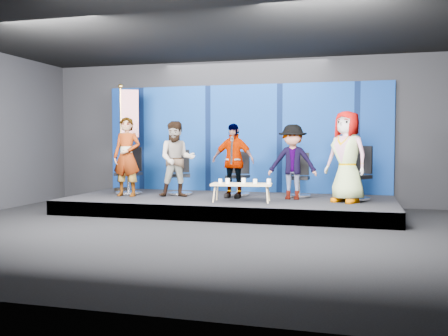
# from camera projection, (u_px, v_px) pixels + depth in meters

# --- Properties ---
(ground) EXTENTS (10.00, 10.00, 0.00)m
(ground) POSITION_uv_depth(u_px,v_px,m) (192.00, 231.00, 8.43)
(ground) COLOR black
(ground) RESTS_ON ground
(room_walls) EXTENTS (10.02, 8.02, 3.51)m
(room_walls) POSITION_uv_depth(u_px,v_px,m) (192.00, 87.00, 8.31)
(room_walls) COLOR black
(room_walls) RESTS_ON ground
(riser) EXTENTS (7.00, 3.00, 0.30)m
(riser) POSITION_uv_depth(u_px,v_px,m) (229.00, 205.00, 10.84)
(riser) COLOR black
(riser) RESTS_ON ground
(backdrop) EXTENTS (7.00, 0.08, 2.60)m
(backdrop) POSITION_uv_depth(u_px,v_px,m) (243.00, 138.00, 12.16)
(backdrop) COLOR #061B51
(backdrop) RESTS_ON riser
(chair_a) EXTENTS (0.63, 0.63, 1.09)m
(chair_a) POSITION_uv_depth(u_px,v_px,m) (130.00, 179.00, 11.63)
(chair_a) COLOR silver
(chair_a) RESTS_ON riser
(panelist_a) EXTENTS (0.65, 0.44, 1.77)m
(panelist_a) POSITION_uv_depth(u_px,v_px,m) (127.00, 157.00, 11.10)
(panelist_a) COLOR black
(panelist_a) RESTS_ON riser
(chair_b) EXTENTS (0.74, 0.74, 1.03)m
(chair_b) POSITION_uv_depth(u_px,v_px,m) (180.00, 180.00, 11.47)
(chair_b) COLOR silver
(chair_b) RESTS_ON riser
(panelist_b) EXTENTS (0.97, 0.86, 1.67)m
(panelist_b) POSITION_uv_depth(u_px,v_px,m) (177.00, 159.00, 10.94)
(panelist_b) COLOR black
(panelist_b) RESTS_ON riser
(chair_c) EXTENTS (0.61, 0.61, 0.99)m
(chair_c) POSITION_uv_depth(u_px,v_px,m) (238.00, 181.00, 11.31)
(chair_c) COLOR silver
(chair_c) RESTS_ON riser
(panelist_c) EXTENTS (0.98, 0.48, 1.61)m
(panelist_c) POSITION_uv_depth(u_px,v_px,m) (233.00, 161.00, 10.80)
(panelist_c) COLOR black
(panelist_c) RESTS_ON riser
(chair_d) EXTENTS (0.55, 0.55, 0.98)m
(chair_d) POSITION_uv_depth(u_px,v_px,m) (299.00, 182.00, 10.99)
(chair_d) COLOR silver
(chair_d) RESTS_ON riser
(panelist_d) EXTENTS (1.02, 0.59, 1.58)m
(panelist_d) POSITION_uv_depth(u_px,v_px,m) (293.00, 162.00, 10.51)
(panelist_d) COLOR black
(panelist_d) RESTS_ON riser
(chair_e) EXTENTS (0.87, 0.87, 1.13)m
(chair_e) POSITION_uv_depth(u_px,v_px,m) (357.00, 182.00, 10.40)
(chair_e) COLOR silver
(chair_e) RESTS_ON riser
(panelist_e) EXTENTS (1.07, 0.96, 1.83)m
(panelist_e) POSITION_uv_depth(u_px,v_px,m) (347.00, 157.00, 9.97)
(panelist_e) COLOR black
(panelist_e) RESTS_ON riser
(coffee_table) EXTENTS (1.26, 0.65, 0.37)m
(coffee_table) POSITION_uv_depth(u_px,v_px,m) (242.00, 185.00, 10.07)
(coffee_table) COLOR tan
(coffee_table) RESTS_ON riser
(mug_a) EXTENTS (0.07, 0.07, 0.09)m
(mug_a) POSITION_uv_depth(u_px,v_px,m) (220.00, 181.00, 10.17)
(mug_a) COLOR white
(mug_a) RESTS_ON coffee_table
(mug_b) EXTENTS (0.09, 0.09, 0.10)m
(mug_b) POSITION_uv_depth(u_px,v_px,m) (228.00, 181.00, 10.05)
(mug_b) COLOR white
(mug_b) RESTS_ON coffee_table
(mug_c) EXTENTS (0.09, 0.09, 0.10)m
(mug_c) POSITION_uv_depth(u_px,v_px,m) (244.00, 180.00, 10.20)
(mug_c) COLOR white
(mug_c) RESTS_ON coffee_table
(mug_d) EXTENTS (0.08, 0.08, 0.10)m
(mug_d) POSITION_uv_depth(u_px,v_px,m) (255.00, 181.00, 9.99)
(mug_d) COLOR white
(mug_d) RESTS_ON coffee_table
(mug_e) EXTENTS (0.08, 0.08, 0.10)m
(mug_e) POSITION_uv_depth(u_px,v_px,m) (269.00, 181.00, 10.06)
(mug_e) COLOR white
(mug_e) RESTS_ON coffee_table
(flag_stand) EXTENTS (0.59, 0.35, 2.60)m
(flag_stand) POSITION_uv_depth(u_px,v_px,m) (127.00, 135.00, 11.97)
(flag_stand) COLOR black
(flag_stand) RESTS_ON riser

